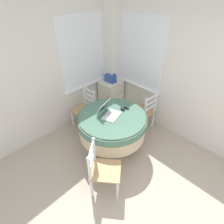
# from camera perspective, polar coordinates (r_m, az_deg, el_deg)

# --- Properties ---
(corner_room_shell) EXTENTS (4.39, 4.54, 2.55)m
(corner_room_shell) POSITION_cam_1_polar(r_m,az_deg,el_deg) (3.13, 0.82, 11.00)
(corner_room_shell) COLOR silver
(corner_room_shell) RESTS_ON ground_plane
(round_dining_table) EXTENTS (1.24, 1.24, 0.75)m
(round_dining_table) POSITION_cam_1_polar(r_m,az_deg,el_deg) (3.17, 0.02, -3.75)
(round_dining_table) COLOR #4C3D2D
(round_dining_table) RESTS_ON ground_plane
(laptop) EXTENTS (0.42, 0.42, 0.24)m
(laptop) POSITION_cam_1_polar(r_m,az_deg,el_deg) (3.04, -1.05, -0.19)
(laptop) COLOR silver
(laptop) RESTS_ON round_dining_table
(computer_mouse) EXTENTS (0.06, 0.10, 0.05)m
(computer_mouse) POSITION_cam_1_polar(r_m,az_deg,el_deg) (3.19, 3.48, 1.05)
(computer_mouse) COLOR black
(computer_mouse) RESTS_ON round_dining_table
(cell_phone) EXTENTS (0.07, 0.12, 0.01)m
(cell_phone) POSITION_cam_1_polar(r_m,az_deg,el_deg) (3.24, 4.68, 1.21)
(cell_phone) COLOR black
(cell_phone) RESTS_ON round_dining_table
(dining_chair_near_back_window) EXTENTS (0.44, 0.40, 0.89)m
(dining_chair_near_back_window) POSITION_cam_1_polar(r_m,az_deg,el_deg) (3.83, -8.80, 1.02)
(dining_chair_near_back_window) COLOR tan
(dining_chair_near_back_window) RESTS_ON ground_plane
(dining_chair_near_right_window) EXTENTS (0.41, 0.45, 0.89)m
(dining_chair_near_right_window) POSITION_cam_1_polar(r_m,az_deg,el_deg) (3.77, 10.34, 0.21)
(dining_chair_near_right_window) COLOR tan
(dining_chair_near_right_window) RESTS_ON ground_plane
(dining_chair_camera_near) EXTENTS (0.58, 0.58, 0.89)m
(dining_chair_camera_near) POSITION_cam_1_polar(r_m,az_deg,el_deg) (2.68, -3.10, -18.29)
(dining_chair_camera_near) COLOR tan
(dining_chair_camera_near) RESTS_ON ground_plane
(corner_cabinet) EXTENTS (0.51, 0.46, 0.75)m
(corner_cabinet) POSITION_cam_1_polar(r_m,az_deg,el_deg) (4.40, -0.32, 5.68)
(corner_cabinet) COLOR silver
(corner_cabinet) RESTS_ON ground_plane
(storage_box) EXTENTS (0.21, 0.19, 0.17)m
(storage_box) POSITION_cam_1_polar(r_m,az_deg,el_deg) (4.20, -0.53, 11.19)
(storage_box) COLOR #2D4C93
(storage_box) RESTS_ON corner_cabinet
(book_on_cabinet) EXTENTS (0.17, 0.24, 0.02)m
(book_on_cabinet) POSITION_cam_1_polar(r_m,az_deg,el_deg) (4.19, -0.23, 10.04)
(book_on_cabinet) COLOR #33478C
(book_on_cabinet) RESTS_ON corner_cabinet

